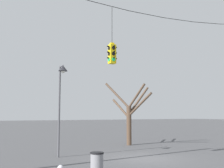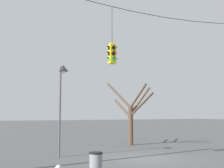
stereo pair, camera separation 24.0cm
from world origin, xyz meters
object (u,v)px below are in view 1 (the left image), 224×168
bare_tree (130,114)px  traffic_light_near_left_pole (112,54)px  street_lamp (61,86)px  trash_bin (97,163)px

bare_tree → traffic_light_near_left_pole: bearing=-127.6°
street_lamp → bare_tree: 8.26m
bare_tree → trash_bin: 11.55m
traffic_light_near_left_pole → street_lamp: size_ratio=0.59×
bare_tree → trash_bin: bare_tree is taller
traffic_light_near_left_pole → trash_bin: size_ratio=3.45×
traffic_light_near_left_pole → bare_tree: 9.07m
traffic_light_near_left_pole → bare_tree: traffic_light_near_left_pole is taller
traffic_light_near_left_pole → street_lamp: 3.73m
traffic_light_near_left_pole → street_lamp: (-1.90, 2.79, -1.59)m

